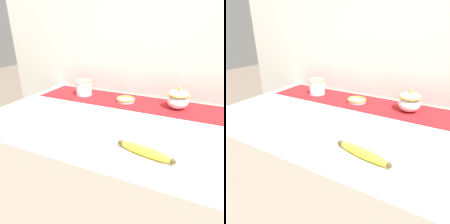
# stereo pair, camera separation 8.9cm
# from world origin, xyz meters

# --- Properties ---
(countertop) EXTENTS (1.33, 0.76, 0.87)m
(countertop) POSITION_xyz_m (0.00, 0.00, 0.44)
(countertop) COLOR beige
(countertop) RESTS_ON ground_plane
(back_wall) EXTENTS (2.13, 0.04, 2.40)m
(back_wall) POSITION_xyz_m (0.00, 0.40, 1.20)
(back_wall) COLOR silver
(back_wall) RESTS_ON ground_plane
(table_runner) EXTENTS (1.22, 0.26, 0.00)m
(table_runner) POSITION_xyz_m (0.00, 0.24, 0.87)
(table_runner) COLOR #A8191E
(table_runner) RESTS_ON countertop
(cream_pitcher) EXTENTS (0.10, 0.12, 0.10)m
(cream_pitcher) POSITION_xyz_m (-0.36, 0.24, 0.93)
(cream_pitcher) COLOR white
(cream_pitcher) RESTS_ON countertop
(sugar_bowl) EXTENTS (0.11, 0.11, 0.12)m
(sugar_bowl) POSITION_xyz_m (0.21, 0.24, 0.93)
(sugar_bowl) COLOR white
(sugar_bowl) RESTS_ON countertop
(small_dish) EXTENTS (0.11, 0.11, 0.02)m
(small_dish) POSITION_xyz_m (-0.08, 0.23, 0.89)
(small_dish) COLOR white
(small_dish) RESTS_ON countertop
(banana) EXTENTS (0.21, 0.07, 0.03)m
(banana) POSITION_xyz_m (0.17, -0.24, 0.89)
(banana) COLOR yellow
(banana) RESTS_ON countertop
(spoon) EXTENTS (0.18, 0.05, 0.01)m
(spoon) POSITION_xyz_m (0.27, 0.07, 0.88)
(spoon) COLOR silver
(spoon) RESTS_ON countertop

